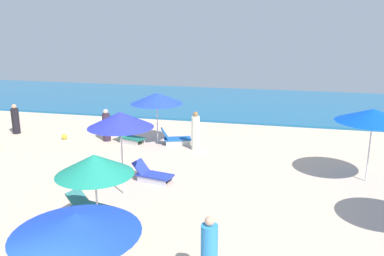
# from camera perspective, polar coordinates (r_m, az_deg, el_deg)

# --- Properties ---
(ocean) EXTENTS (60.00, 11.84, 0.12)m
(ocean) POSITION_cam_1_polar(r_m,az_deg,el_deg) (28.26, 5.81, 3.65)
(ocean) COLOR #1B6192
(ocean) RESTS_ON ground_plane
(umbrella_0) EXTENTS (2.26, 2.26, 2.26)m
(umbrella_0) POSITION_cam_1_polar(r_m,az_deg,el_deg) (7.35, -16.21, -12.90)
(umbrella_0) COLOR silver
(umbrella_0) RESTS_ON ground_plane
(umbrella_1) EXTENTS (2.09, 2.09, 2.74)m
(umbrella_1) POSITION_cam_1_polar(r_m,az_deg,el_deg) (12.71, -10.15, 1.16)
(umbrella_1) COLOR silver
(umbrella_1) RESTS_ON ground_plane
(lounge_chair_1_0) EXTENTS (1.51, 0.88, 0.68)m
(lounge_chair_1_0) POSITION_cam_1_polar(r_m,az_deg,el_deg) (14.32, -5.71, -6.55)
(lounge_chair_1_0) COLOR silver
(lounge_chair_1_0) RESTS_ON ground_plane
(umbrella_4) EXTENTS (2.38, 2.38, 2.37)m
(umbrella_4) POSITION_cam_1_polar(r_m,az_deg,el_deg) (18.28, -5.03, 4.23)
(umbrella_4) COLOR silver
(umbrella_4) RESTS_ON ground_plane
(lounge_chair_4_0) EXTENTS (1.43, 0.97, 0.75)m
(lounge_chair_4_0) POSITION_cam_1_polar(r_m,az_deg,el_deg) (18.89, -8.77, -1.31)
(lounge_chair_4_0) COLOR silver
(lounge_chair_4_0) RESTS_ON ground_plane
(lounge_chair_4_1) EXTENTS (1.50, 1.07, 0.76)m
(lounge_chair_4_1) POSITION_cam_1_polar(r_m,az_deg,el_deg) (18.49, -2.43, -1.50)
(lounge_chair_4_1) COLOR silver
(lounge_chair_4_1) RESTS_ON ground_plane
(umbrella_6) EXTENTS (2.48, 2.48, 2.61)m
(umbrella_6) POSITION_cam_1_polar(r_m,az_deg,el_deg) (14.94, 24.37, 1.64)
(umbrella_6) COLOR silver
(umbrella_6) RESTS_ON ground_plane
(umbrella_7) EXTENTS (1.91, 1.91, 2.36)m
(umbrella_7) POSITION_cam_1_polar(r_m,az_deg,el_deg) (9.99, -13.72, -5.08)
(umbrella_7) COLOR silver
(umbrella_7) RESTS_ON ground_plane
(lounge_chair_7_0) EXTENTS (1.49, 0.89, 0.67)m
(lounge_chair_7_0) POSITION_cam_1_polar(r_m,az_deg,el_deg) (12.17, -14.35, -10.83)
(lounge_chair_7_0) COLOR silver
(lounge_chair_7_0) RESTS_ON ground_plane
(beachgoer_0) EXTENTS (0.41, 0.41, 1.51)m
(beachgoer_0) POSITION_cam_1_polar(r_m,az_deg,el_deg) (8.95, 2.47, -17.13)
(beachgoer_0) COLOR #2F8BD8
(beachgoer_0) RESTS_ON ground_plane
(beachgoer_1) EXTENTS (0.50, 0.50, 1.71)m
(beachgoer_1) POSITION_cam_1_polar(r_m,az_deg,el_deg) (17.54, 0.50, -0.60)
(beachgoer_1) COLOR white
(beachgoer_1) RESTS_ON ground_plane
(beachgoer_2) EXTENTS (0.51, 0.51, 1.54)m
(beachgoer_2) POSITION_cam_1_polar(r_m,az_deg,el_deg) (19.33, -12.09, 0.24)
(beachgoer_2) COLOR #342438
(beachgoer_2) RESTS_ON ground_plane
(beachgoer_6) EXTENTS (0.49, 0.49, 1.51)m
(beachgoer_6) POSITION_cam_1_polar(r_m,az_deg,el_deg) (22.07, -23.82, 1.04)
(beachgoer_6) COLOR black
(beachgoer_6) RESTS_ON ground_plane
(beach_ball_0) EXTENTS (0.27, 0.27, 0.27)m
(beach_ball_0) POSITION_cam_1_polar(r_m,az_deg,el_deg) (20.25, -17.70, -1.17)
(beach_ball_0) COLOR yellow
(beach_ball_0) RESTS_ON ground_plane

